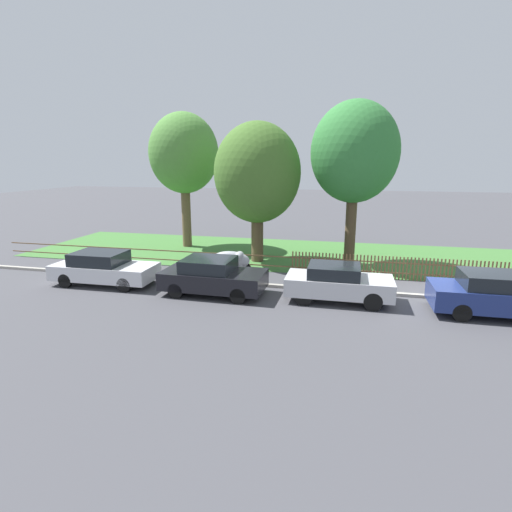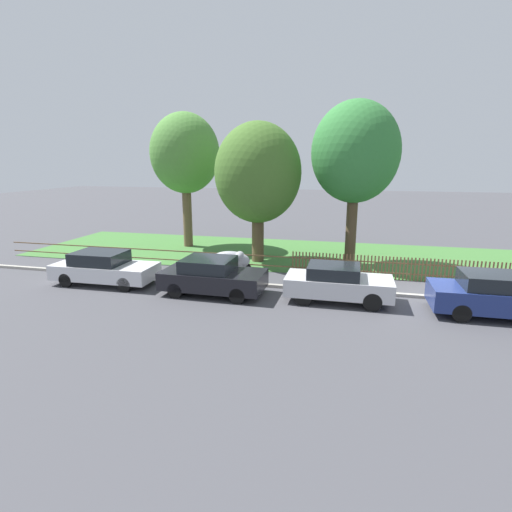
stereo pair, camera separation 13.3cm
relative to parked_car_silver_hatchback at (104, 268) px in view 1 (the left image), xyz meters
name	(u,v)px [view 1 (the left image)]	position (x,y,z in m)	size (l,w,h in m)	color
ground_plane	(442,300)	(13.47, 1.06, -0.69)	(120.00, 120.00, 0.00)	#424247
kerb_stone	(441,297)	(13.47, 1.16, -0.63)	(42.75, 0.20, 0.12)	#9E998E
grass_strip	(416,260)	(13.47, 7.42, -0.69)	(42.75, 7.97, 0.01)	#3D7033
park_fence	(431,270)	(13.47, 3.45, -0.17)	(42.75, 0.05, 1.04)	brown
parked_car_silver_hatchback	(104,268)	(0.00, 0.00, 0.00)	(4.30, 1.79, 1.37)	silver
parked_car_black_saloon	(213,276)	(4.88, -0.18, 0.02)	(3.99, 1.95, 1.41)	black
parked_car_navy_estate	(338,282)	(9.64, 0.07, 0.02)	(3.86, 1.70, 1.37)	#BCBCC1
parked_car_red_compact	(500,295)	(14.93, -0.23, 0.05)	(4.46, 1.80, 1.46)	navy
covered_motorcycle	(231,260)	(4.78, 2.68, -0.04)	(1.93, 0.82, 1.07)	black
tree_nearest_kerb	(184,154)	(0.39, 8.06, 4.77)	(4.02, 4.02, 7.83)	brown
tree_behind_motorcycle	(257,174)	(5.39, 5.37, 3.77)	(4.31, 4.31, 6.97)	brown
tree_mid_park	(355,153)	(10.03, 5.90, 4.74)	(4.18, 4.18, 7.88)	brown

